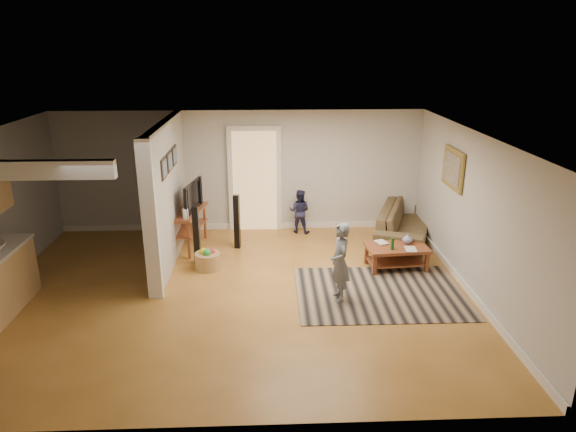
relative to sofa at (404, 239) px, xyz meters
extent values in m
plane|color=brown|center=(-3.30, -2.20, 0.00)|extent=(7.50, 7.50, 0.00)
cube|color=#A5A39E|center=(-3.30, 0.80, 1.25)|extent=(7.50, 0.04, 2.50)
cube|color=#A5A39E|center=(0.45, -2.20, 1.25)|extent=(0.04, 6.00, 2.50)
cube|color=white|center=(-3.30, -2.20, 2.50)|extent=(7.50, 6.00, 0.04)
cube|color=#A5A39E|center=(-4.50, -0.75, 1.25)|extent=(0.15, 3.10, 2.50)
cube|color=white|center=(-4.50, -2.30, 1.25)|extent=(0.22, 0.10, 2.50)
cube|color=white|center=(-3.30, 0.77, 0.06)|extent=(7.50, 0.04, 0.12)
cube|color=white|center=(0.42, -2.20, 0.06)|extent=(0.04, 6.00, 0.12)
cube|color=#D8B272|center=(-3.00, 0.74, 1.05)|extent=(0.90, 0.06, 2.10)
cube|color=black|center=(-4.42, -1.40, 1.85)|extent=(0.03, 0.40, 0.34)
cube|color=black|center=(-4.42, -0.90, 1.85)|extent=(0.03, 0.40, 0.34)
cube|color=black|center=(-4.42, -0.40, 1.85)|extent=(0.03, 0.40, 0.34)
cube|color=olive|center=(0.41, -1.20, 1.75)|extent=(0.04, 0.90, 0.68)
cube|color=black|center=(-0.98, -2.30, 0.01)|extent=(2.66, 1.95, 0.01)
imported|color=#4C4726|center=(0.00, 0.00, 0.00)|extent=(1.68, 2.50, 0.68)
cube|color=maroon|center=(-0.50, -1.37, 0.39)|extent=(1.10, 0.70, 0.05)
cube|color=silver|center=(-0.50, -1.37, 0.39)|extent=(0.69, 0.42, 0.02)
cube|color=maroon|center=(-0.50, -1.37, 0.13)|extent=(1.01, 0.61, 0.03)
cube|color=maroon|center=(-0.94, -1.65, 0.19)|extent=(0.07, 0.07, 0.39)
cube|color=maroon|center=(-0.01, -1.58, 0.19)|extent=(0.07, 0.07, 0.39)
cube|color=maroon|center=(-0.99, -1.16, 0.19)|extent=(0.07, 0.07, 0.39)
cube|color=maroon|center=(-0.06, -1.08, 0.19)|extent=(0.07, 0.07, 0.39)
imported|color=navy|center=(-0.29, -1.25, 0.41)|extent=(0.19, 0.19, 0.18)
cylinder|color=#124E16|center=(-0.62, -1.51, 0.52)|extent=(0.06, 0.06, 0.21)
imported|color=#998C4C|center=(-0.82, -1.24, 0.41)|extent=(0.24, 0.28, 0.02)
imported|color=#66594C|center=(-0.40, -1.54, 0.41)|extent=(0.21, 0.27, 0.02)
cube|color=maroon|center=(-4.25, -0.26, 0.73)|extent=(0.65, 1.26, 0.05)
cube|color=maroon|center=(-4.25, -0.26, 0.40)|extent=(0.59, 1.16, 0.03)
cylinder|color=maroon|center=(-4.49, -0.75, 0.37)|extent=(0.05, 0.05, 0.74)
cylinder|color=maroon|center=(-4.31, 0.28, 0.37)|extent=(0.05, 0.05, 0.74)
cylinder|color=maroon|center=(-4.19, -0.80, 0.37)|extent=(0.05, 0.05, 0.74)
cylinder|color=maroon|center=(-4.01, 0.23, 0.37)|extent=(0.05, 0.05, 0.74)
imported|color=black|center=(-4.23, -0.26, 0.76)|extent=(0.29, 0.98, 0.56)
cylinder|color=white|center=(-4.23, -0.72, 0.85)|extent=(0.10, 0.10, 0.18)
cube|color=black|center=(-4.01, -1.00, 0.53)|extent=(0.11, 0.11, 1.06)
cube|color=black|center=(-3.33, -0.31, 0.53)|extent=(0.13, 0.13, 1.06)
cylinder|color=olive|center=(-3.80, -1.26, 0.15)|extent=(0.45, 0.45, 0.29)
sphere|color=red|center=(-3.74, -1.22, 0.29)|extent=(0.14, 0.14, 0.14)
sphere|color=yellow|center=(-3.87, -1.24, 0.31)|extent=(0.14, 0.14, 0.14)
sphere|color=green|center=(-3.80, -1.32, 0.33)|extent=(0.14, 0.14, 0.14)
imported|color=slate|center=(-1.66, -2.48, 0.00)|extent=(0.35, 0.48, 1.24)
imported|color=#212345|center=(-2.08, 0.50, 0.00)|extent=(0.53, 0.47, 0.92)
camera|label=1|loc=(-2.75, -9.57, 3.78)|focal=32.00mm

